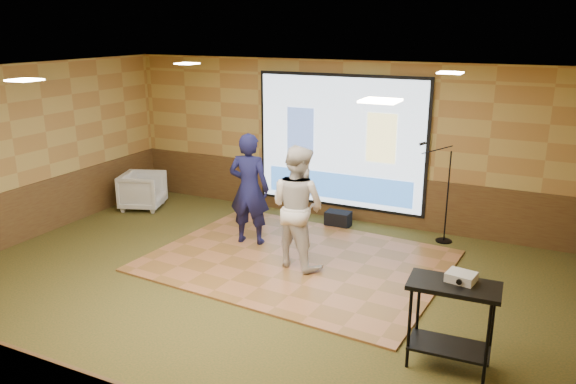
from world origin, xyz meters
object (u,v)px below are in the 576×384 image
at_px(player_left, 249,189).
at_px(dance_floor, 297,261).
at_px(projector, 461,277).
at_px(banquet_chair, 143,191).
at_px(av_table, 452,309).
at_px(duffel_bag, 338,219).
at_px(projector_screen, 340,144).
at_px(mic_stand, 443,214).
at_px(player_right, 297,207).

bearing_deg(player_left, dance_floor, 151.35).
relative_size(dance_floor, projector, 15.35).
bearing_deg(banquet_chair, av_table, -133.94).
height_order(projector, duffel_bag, projector).
xyz_separation_m(projector_screen, banquet_chair, (-3.80, -1.15, -1.10)).
bearing_deg(mic_stand, dance_floor, -148.88).
relative_size(av_table, banquet_chair, 1.23).
relative_size(projector_screen, player_left, 1.76).
distance_m(dance_floor, player_left, 1.46).
bearing_deg(projector, banquet_chair, 166.35).
bearing_deg(duffel_bag, mic_stand, 2.31).
xyz_separation_m(projector, duffel_bag, (-2.73, 3.59, -0.91)).
bearing_deg(projector, projector_screen, 135.37).
xyz_separation_m(player_left, duffel_bag, (1.05, 1.47, -0.84)).
xyz_separation_m(projector_screen, mic_stand, (2.04, -0.35, -0.98)).
relative_size(projector, banquet_chair, 0.36).
bearing_deg(av_table, banquet_chair, 155.95).
bearing_deg(projector_screen, duffel_bag, -68.97).
relative_size(av_table, mic_stand, 0.58).
height_order(player_left, projector, player_left).
distance_m(player_right, duffel_bag, 2.15).
xyz_separation_m(av_table, banquet_chair, (-6.66, 2.97, -0.33)).
bearing_deg(dance_floor, duffel_bag, 90.07).
bearing_deg(projector_screen, player_left, -114.91).
height_order(projector_screen, av_table, projector_screen).
height_order(player_left, mic_stand, player_left).
bearing_deg(projector_screen, dance_floor, -85.74).
bearing_deg(duffel_bag, banquet_chair, -169.77).
relative_size(player_right, projector, 6.51).
relative_size(dance_floor, player_left, 2.35).
bearing_deg(dance_floor, player_left, 161.63).
height_order(mic_stand, duffel_bag, mic_stand).
bearing_deg(player_left, duffel_bag, -135.75).
xyz_separation_m(player_left, mic_stand, (2.92, 1.54, -0.48)).
relative_size(dance_floor, duffel_bag, 9.86).
xyz_separation_m(dance_floor, av_table, (2.68, -1.87, 0.69)).
bearing_deg(projector, mic_stand, 112.80).
height_order(projector_screen, dance_floor, projector_screen).
distance_m(av_table, banquet_chair, 7.30).
height_order(av_table, projector, projector).
bearing_deg(duffel_bag, projector_screen, 111.03).
bearing_deg(av_table, mic_stand, 102.20).
bearing_deg(player_right, player_left, -9.39).
bearing_deg(av_table, dance_floor, 145.13).
relative_size(projector_screen, mic_stand, 1.92).
xyz_separation_m(banquet_chair, duffel_bag, (3.97, 0.72, -0.23)).
relative_size(player_left, projector, 6.52).
xyz_separation_m(player_right, projector, (2.66, -1.61, 0.07)).
distance_m(player_right, banquet_chair, 4.28).
height_order(dance_floor, av_table, av_table).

